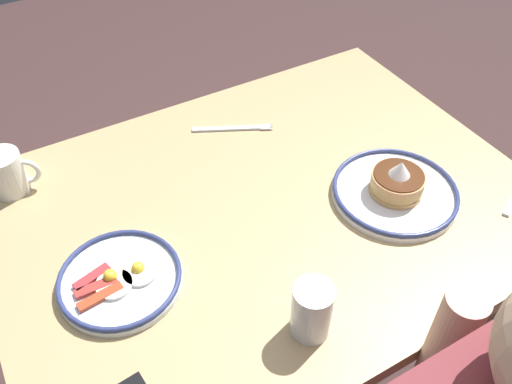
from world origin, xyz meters
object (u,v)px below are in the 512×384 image
drinking_glass (312,312)px  coffee_mug (7,172)px  plate_center_pancakes (396,189)px  fork_near (233,128)px  plate_near_main (120,279)px

drinking_glass → coffee_mug: bearing=-58.8°
plate_center_pancakes → fork_near: plate_center_pancakes is taller
plate_center_pancakes → fork_near: 0.44m
plate_center_pancakes → coffee_mug: (0.73, -0.44, 0.03)m
plate_center_pancakes → fork_near: bearing=-62.9°
plate_center_pancakes → drinking_glass: (0.35, 0.19, 0.03)m
plate_near_main → fork_near: size_ratio=1.25×
fork_near → coffee_mug: bearing=-5.7°
plate_near_main → drinking_glass: size_ratio=2.05×
plate_near_main → coffee_mug: (0.12, -0.37, 0.04)m
plate_near_main → fork_near: (-0.41, -0.31, -0.01)m
plate_near_main → fork_near: plate_near_main is taller
coffee_mug → fork_near: 0.54m
plate_near_main → coffee_mug: size_ratio=2.09×
coffee_mug → drinking_glass: bearing=121.2°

